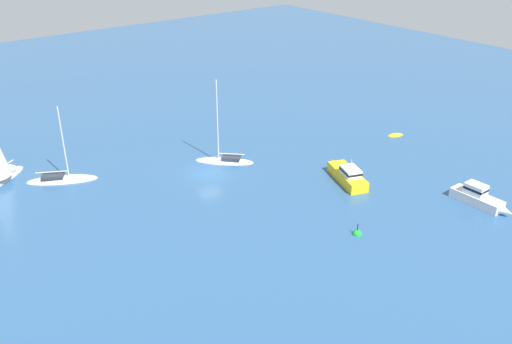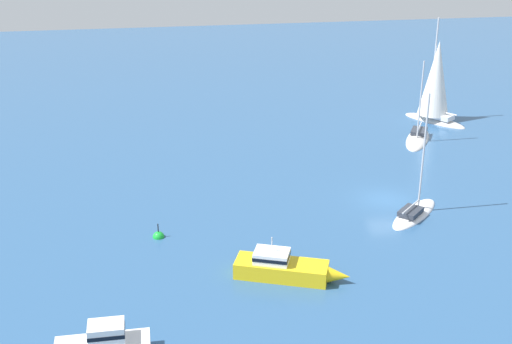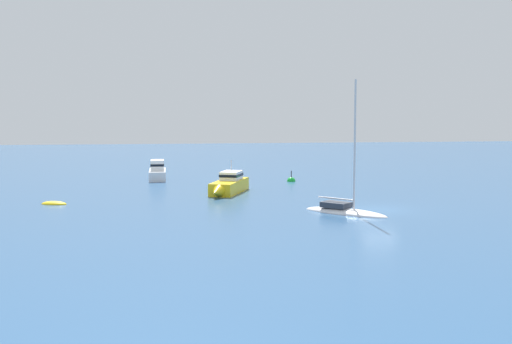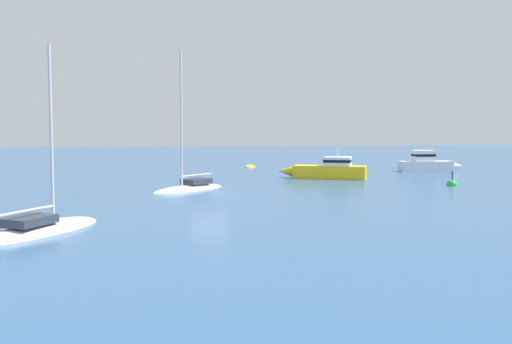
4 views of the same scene
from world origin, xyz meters
name	(u,v)px [view 2 (image 2 of 4)]	position (x,y,z in m)	size (l,w,h in m)	color
ground_plane	(385,200)	(0.00, 0.00, 0.00)	(160.00, 160.00, 0.00)	#2D5684
motor_cruiser	(285,268)	(10.54, 10.57, 0.73)	(7.56, 4.14, 2.85)	yellow
sloop	(414,213)	(-1.29, 3.05, 0.15)	(6.13, 6.12, 10.01)	white
sloop_1	(436,85)	(-12.06, -19.02, 4.05)	(6.00, 7.24, 11.70)	silver
yacht	(418,139)	(-8.15, -13.48, 0.10)	(5.41, 7.49, 8.76)	silver
channel_buoy	(159,237)	(18.55, 3.58, 0.00)	(0.86, 0.86, 1.50)	green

